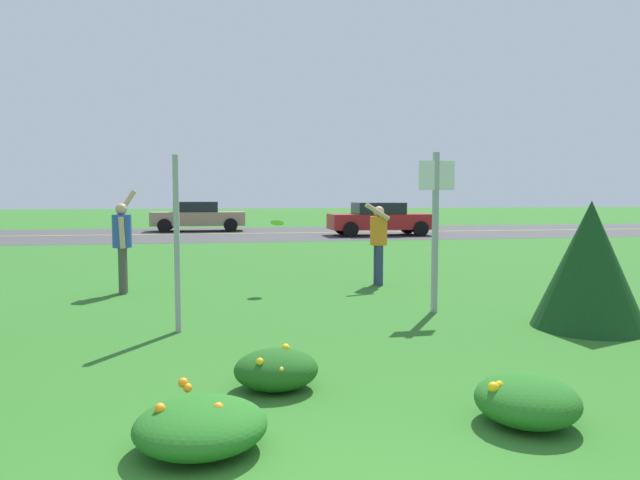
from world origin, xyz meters
name	(u,v)px	position (x,y,z in m)	size (l,w,h in m)	color
ground_plane	(239,266)	(0.00, 12.24, 0.00)	(120.00, 120.00, 0.00)	#2D6B23
highway_strip	(230,234)	(0.00, 24.48, 0.00)	(120.00, 9.89, 0.01)	#424244
highway_center_stripe	(230,234)	(0.00, 24.48, 0.01)	(120.00, 0.16, 0.00)	yellow
daylily_clump_front_left	(527,400)	(1.89, 1.73, 0.19)	(0.81, 0.83, 0.38)	#23661E
daylily_clump_mid_center	(276,369)	(0.02, 2.88, 0.19)	(0.79, 0.67, 0.41)	#1E5619
daylily_clump_mid_left	(201,426)	(-0.63, 1.69, 0.18)	(0.95, 0.89, 0.41)	#23661E
sign_post_near_path	(177,244)	(-1.03, 5.36, 1.16)	(0.07, 0.10, 2.32)	#93969B
sign_post_by_roadside	(436,216)	(2.77, 5.99, 1.49)	(0.56, 0.10, 2.45)	#93969B
evergreen_shrub_side	(590,265)	(4.45, 4.64, 0.87)	(1.49, 1.49, 1.73)	#143D19
person_thrower_blue_shirt	(122,239)	(-2.22, 8.59, 1.00)	(0.42, 0.49, 1.90)	#2D4C9E
person_catcher_orange_shirt	(378,238)	(2.65, 8.75, 0.95)	(0.51, 0.50, 1.65)	orange
frisbee_lime	(277,223)	(0.59, 8.38, 1.28)	(0.26, 0.24, 0.14)	#8CD133
car_tan_center_left	(198,216)	(-1.51, 26.70, 0.74)	(4.50, 2.00, 1.45)	#937F60
car_red_center_right	(380,219)	(6.51, 22.25, 0.74)	(4.50, 2.00, 1.45)	maroon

